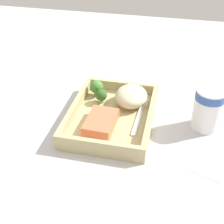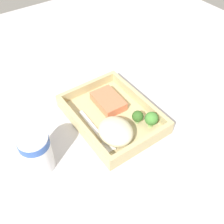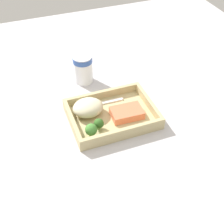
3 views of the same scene
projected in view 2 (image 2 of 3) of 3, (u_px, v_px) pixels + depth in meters
The scene contains 10 objects.
ground_plane at pixel (112, 121), 73.29cm from camera, with size 160.00×160.00×2.00cm, color #B9B6BA.
takeout_tray at pixel (112, 117), 72.13cm from camera, with size 26.63×20.04×1.20cm, color tan.
tray_rim at pixel (112, 112), 70.68cm from camera, with size 26.63×20.04×2.83cm.
salmon_fillet at pixel (108, 101), 73.92cm from camera, with size 9.79×6.50×2.48cm, color #E3714C.
mashed_potatoes at pixel (116, 131), 64.76cm from camera, with size 9.66×8.27×4.84cm, color beige.
broccoli_floret_1 at pixel (151, 119), 67.38cm from camera, with size 3.57×3.57×4.51cm.
broccoli_floret_2 at pixel (138, 117), 68.57cm from camera, with size 3.06×3.06×3.79cm.
fork at pixel (98, 133), 67.28cm from camera, with size 15.84×2.30×0.44cm.
paper_cup at pixel (36, 151), 57.97cm from camera, with size 6.82×6.82×10.37cm.
receipt_slip at pixel (11, 134), 68.61cm from camera, with size 8.13×11.80×0.24cm, color white.
Camera 2 is at (39.92, -28.27, 53.63)cm, focal length 42.00 mm.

